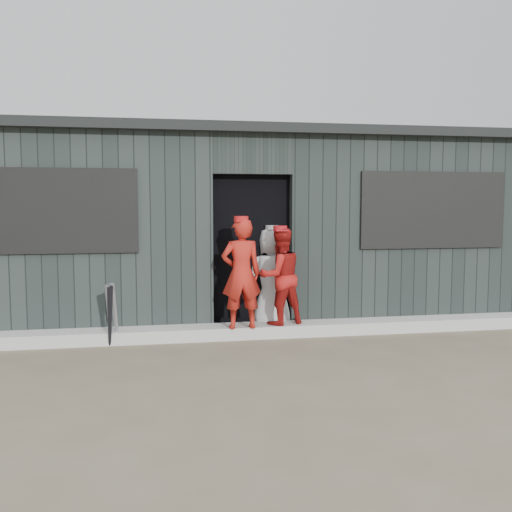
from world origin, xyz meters
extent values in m
plane|color=brown|center=(0.00, 0.00, 0.00)|extent=(80.00, 80.00, 0.00)
cube|color=#ACADA7|center=(0.00, 1.82, 0.07)|extent=(8.00, 0.36, 0.15)
cone|color=#95959D|center=(-1.67, 1.66, 0.37)|extent=(0.12, 0.30, 0.74)
cone|color=gray|center=(-1.73, 1.60, 0.37)|extent=(0.09, 0.26, 0.74)
cone|color=black|center=(-1.72, 1.57, 0.36)|extent=(0.11, 0.25, 0.72)
imported|color=#AE1F15|center=(-0.20, 1.67, 0.81)|extent=(0.49, 0.34, 1.31)
imported|color=#A41714|center=(0.30, 1.81, 0.75)|extent=(0.68, 0.59, 1.19)
imported|color=#B1B1B1|center=(0.27, 2.13, 0.67)|extent=(0.67, 0.45, 1.34)
cube|color=black|center=(0.00, 3.50, 1.20)|extent=(7.60, 2.70, 2.20)
cube|color=#28302E|center=(-2.25, 2.10, 1.25)|extent=(3.50, 0.20, 2.50)
cube|color=#252D2B|center=(2.25, 2.10, 1.25)|extent=(3.50, 0.20, 2.50)
cube|color=#252C29|center=(0.00, 2.10, 2.25)|extent=(1.00, 0.20, 0.50)
cube|color=#2A3230|center=(3.90, 3.50, 1.25)|extent=(0.20, 3.00, 2.50)
cube|color=#28302E|center=(0.00, 4.90, 1.25)|extent=(8.00, 0.20, 2.50)
cube|color=black|center=(0.00, 3.50, 2.56)|extent=(8.30, 3.30, 0.12)
cube|color=black|center=(-2.40, 1.98, 1.55)|extent=(2.00, 0.04, 1.00)
cube|color=black|center=(2.40, 1.98, 1.55)|extent=(2.00, 0.04, 1.00)
cube|color=black|center=(-0.10, 2.52, 1.35)|extent=(0.21, 0.21, 0.88)
cube|color=black|center=(0.24, 2.54, 1.30)|extent=(0.24, 0.20, 0.94)
camera|label=1|loc=(-1.22, -4.98, 1.63)|focal=40.00mm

